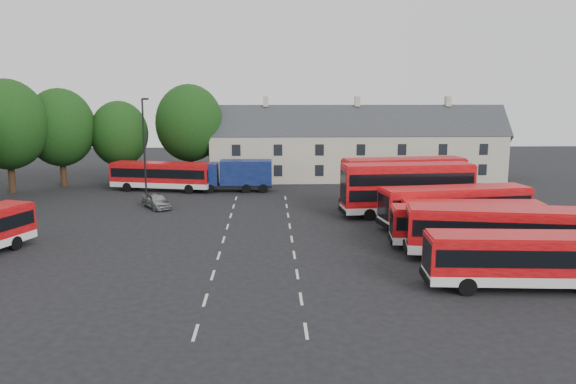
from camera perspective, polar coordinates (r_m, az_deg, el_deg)
name	(u,v)px	position (r m, az deg, el deg)	size (l,w,h in m)	color
ground	(221,247)	(39.50, -6.80, -5.59)	(140.00, 140.00, 0.00)	black
lane_markings	(258,239)	(41.29, -3.10, -4.82)	(5.15, 33.80, 0.01)	beige
treeline	(29,132)	(62.23, -24.86, 5.58)	(29.92, 32.59, 12.01)	black
terrace_houses	(356,148)	(69.03, 6.95, 4.47)	(35.70, 7.13, 10.06)	beige
bus_row_a	(528,256)	(33.35, 23.21, -6.04)	(11.11, 3.29, 3.10)	silver
bus_row_b	(504,229)	(38.23, 21.10, -3.56)	(12.44, 4.76, 3.44)	silver
bus_row_c	(468,224)	(40.33, 17.79, -3.11)	(10.55, 3.47, 2.93)	silver
bus_row_d	(472,217)	(42.86, 18.20, -2.43)	(10.17, 2.88, 2.84)	silver
bus_row_e	(455,204)	(45.80, 16.59, -1.17)	(12.09, 4.48, 3.34)	silver
bus_dd_south	(407,187)	(49.21, 12.02, 0.54)	(11.41, 3.57, 4.60)	silver
bus_dd_north	(403,180)	(52.78, 11.65, 1.23)	(11.57, 4.18, 4.64)	silver
bus_north	(162,174)	(62.18, -12.71, 1.80)	(11.24, 4.81, 3.10)	silver
box_truck	(237,174)	(60.60, -5.20, 1.84)	(7.73, 2.44, 3.38)	black
silver_car	(156,201)	(53.30, -13.23, -0.87)	(1.65, 4.10, 1.40)	#9A9DA1
lamppost	(145,148)	(55.02, -14.37, 4.34)	(0.70, 0.31, 10.06)	black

